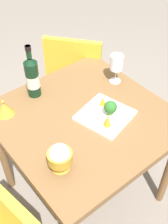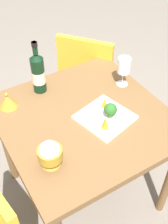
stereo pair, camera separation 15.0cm
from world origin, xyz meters
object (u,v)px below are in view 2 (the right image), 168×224
object	(u,v)px
rice_bowl	(50,154)
carrot_garnish_left	(105,103)
wine_bottle	(38,73)
wine_glass	(124,66)
serving_plate	(105,117)
broccoli_floret	(110,110)
carrot_garnish_right	(105,123)
rice_bowl_lid	(8,101)
chair_near_window	(88,73)

from	to	relation	value
rice_bowl	carrot_garnish_left	bearing A→B (deg)	113.87
wine_bottle	wine_glass	world-z (taller)	wine_bottle
wine_glass	serving_plate	xyz separation A→B (m)	(0.19, -0.25, -0.12)
carrot_garnish_left	wine_glass	bearing A→B (deg)	120.46
broccoli_floret	carrot_garnish_right	distance (m)	0.08
wine_bottle	rice_bowl_lid	distance (m)	0.23
chair_near_window	wine_glass	xyz separation A→B (m)	(0.45, -0.04, 0.34)
serving_plate	rice_bowl	bearing A→B (deg)	-72.51
rice_bowl_lid	wine_glass	bearing A→B (deg)	76.01
rice_bowl_lid	broccoli_floret	size ratio (longest dim) A/B	1.17
chair_near_window	carrot_garnish_left	distance (m)	0.68
chair_near_window	carrot_garnish_left	size ratio (longest dim) A/B	15.74
wine_glass	carrot_garnish_left	distance (m)	0.26
rice_bowl	carrot_garnish_right	distance (m)	0.33
carrot_garnish_right	carrot_garnish_left	bearing A→B (deg)	146.82
chair_near_window	rice_bowl_lid	bearing A→B (deg)	-106.17
wine_bottle	rice_bowl	bearing A→B (deg)	-19.63
rice_bowl	carrot_garnish_left	xyz separation A→B (m)	(-0.18, 0.41, -0.03)
chair_near_window	rice_bowl_lid	size ratio (longest dim) A/B	8.50
serving_plate	carrot_garnish_right	distance (m)	0.09
rice_bowl	rice_bowl_lid	world-z (taller)	rice_bowl
serving_plate	wine_glass	bearing A→B (deg)	126.99
serving_plate	carrot_garnish_left	distance (m)	0.08
chair_near_window	serving_plate	xyz separation A→B (m)	(0.64, -0.29, 0.22)
wine_bottle	carrot_garnish_right	size ratio (longest dim) A/B	4.74
carrot_garnish_left	broccoli_floret	bearing A→B (deg)	-14.59
serving_plate	carrot_garnish_left	bearing A→B (deg)	148.39
wine_glass	rice_bowl	xyz separation A→B (m)	(0.31, -0.62, -0.05)
broccoli_floret	carrot_garnish_left	xyz separation A→B (m)	(-0.08, 0.02, -0.02)
wine_glass	rice_bowl	world-z (taller)	wine_glass
chair_near_window	wine_glass	bearing A→B (deg)	-43.98
wine_bottle	carrot_garnish_right	bearing A→B (deg)	17.77
rice_bowl_lid	serving_plate	xyz separation A→B (m)	(0.35, 0.40, -0.03)
wine_bottle	rice_bowl_lid	bearing A→B (deg)	-79.36
serving_plate	carrot_garnish_right	xyz separation A→B (m)	(0.07, -0.04, 0.04)
chair_near_window	rice_bowl	bearing A→B (deg)	-80.10
wine_bottle	serving_plate	bearing A→B (deg)	26.07
serving_plate	carrot_garnish_right	world-z (taller)	carrot_garnish_right
rice_bowl_lid	serving_plate	distance (m)	0.53
wine_glass	rice_bowl	size ratio (longest dim) A/B	1.26
serving_plate	chair_near_window	bearing A→B (deg)	155.45
rice_bowl_lid	chair_near_window	bearing A→B (deg)	112.67
wine_glass	rice_bowl	distance (m)	0.70
chair_near_window	wine_bottle	distance (m)	0.64
wine_bottle	rice_bowl_lid	size ratio (longest dim) A/B	3.14
chair_near_window	wine_bottle	world-z (taller)	wine_bottle
rice_bowl_lid	carrot_garnish_left	world-z (taller)	rice_bowl_lid
rice_bowl_lid	serving_plate	bearing A→B (deg)	48.57
rice_bowl	rice_bowl_lid	size ratio (longest dim) A/B	1.42
wine_glass	carrot_garnish_left	world-z (taller)	wine_glass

